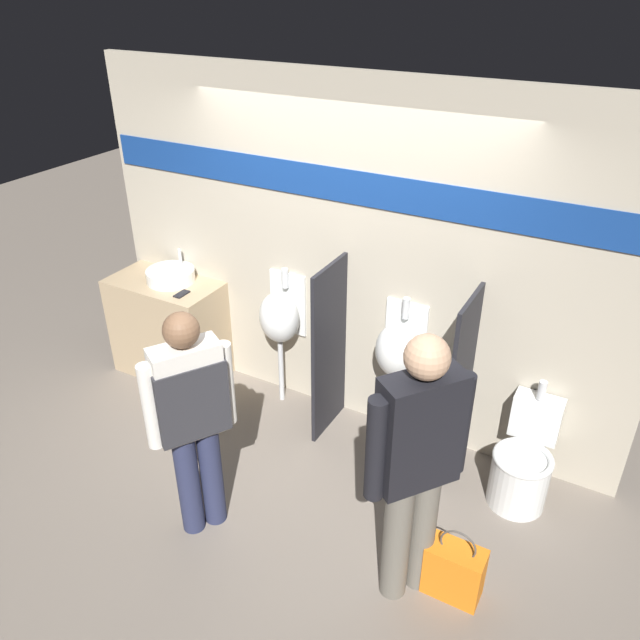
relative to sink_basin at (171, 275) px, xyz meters
The scene contains 13 objects.
ground_plane 1.88m from the sink_basin, 12.95° to the right, with size 16.00×16.00×0.00m, color #70665B.
display_wall 1.64m from the sink_basin, ahead, with size 4.33×0.07×2.70m.
sink_counter 0.51m from the sink_basin, 133.19° to the right, with size 0.99×0.52×0.91m.
sink_basin is the anchor object (origin of this frame).
cell_phone 0.30m from the sink_basin, 32.68° to the right, with size 0.07×0.14×0.01m.
divider_near_counter 1.59m from the sink_basin, ahead, with size 0.03×0.51×1.43m.
divider_mid 2.62m from the sink_basin, ahead, with size 0.03×0.51×1.43m.
urinal_near_counter 1.07m from the sink_basin, ahead, with size 0.34×0.30×1.20m.
urinal_far 2.10m from the sink_basin, ahead, with size 0.34×0.30×1.20m.
toilet 3.20m from the sink_basin, ahead, with size 0.41×0.57×0.86m.
person_in_vest 1.91m from the sink_basin, 45.70° to the right, with size 0.40×0.49×1.61m.
person_with_lanyard 2.94m from the sink_basin, 23.47° to the right, with size 0.42×0.51×1.76m.
shopping_bag 3.25m from the sink_basin, 20.12° to the right, with size 0.34×0.19×0.51m.
Camera 1 is at (1.89, -3.25, 3.27)m, focal length 35.00 mm.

